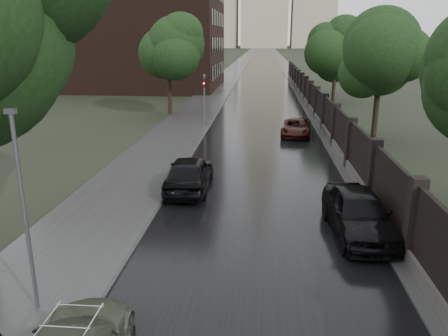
% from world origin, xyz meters
% --- Properties ---
extents(road, '(8.00, 420.00, 0.02)m').
position_xyz_m(road, '(0.00, 190.00, 0.01)').
color(road, black).
rests_on(road, ground).
extents(sidewalk_left, '(4.00, 420.00, 0.16)m').
position_xyz_m(sidewalk_left, '(-6.00, 190.00, 0.08)').
color(sidewalk_left, '#2D2D2D').
rests_on(sidewalk_left, ground).
extents(verge_right, '(3.00, 420.00, 0.08)m').
position_xyz_m(verge_right, '(5.50, 190.00, 0.04)').
color(verge_right, '#2D2D2D').
rests_on(verge_right, ground).
extents(fence_right, '(0.45, 75.72, 2.70)m').
position_xyz_m(fence_right, '(4.60, 32.01, 1.01)').
color(fence_right, '#383533').
rests_on(fence_right, ground).
extents(tree_left_far, '(4.25, 4.25, 7.39)m').
position_xyz_m(tree_left_far, '(-8.00, 30.00, 5.24)').
color(tree_left_far, black).
rests_on(tree_left_far, ground).
extents(tree_right_b, '(4.08, 4.08, 7.01)m').
position_xyz_m(tree_right_b, '(7.50, 22.00, 4.95)').
color(tree_right_b, black).
rests_on(tree_right_b, ground).
extents(tree_right_c, '(4.08, 4.08, 7.01)m').
position_xyz_m(tree_right_c, '(7.50, 40.00, 4.95)').
color(tree_right_c, black).
rests_on(tree_right_c, ground).
extents(lamp_post, '(0.25, 0.12, 5.11)m').
position_xyz_m(lamp_post, '(-5.40, 1.50, 2.67)').
color(lamp_post, '#59595E').
rests_on(lamp_post, ground).
extents(traffic_light, '(0.16, 0.32, 4.00)m').
position_xyz_m(traffic_light, '(-4.30, 24.99, 2.40)').
color(traffic_light, '#59595E').
rests_on(traffic_light, ground).
extents(brick_building, '(24.00, 18.00, 20.00)m').
position_xyz_m(brick_building, '(-18.00, 52.00, 10.00)').
color(brick_building, black).
rests_on(brick_building, ground).
extents(hatchback_left, '(1.94, 4.65, 1.58)m').
position_xyz_m(hatchback_left, '(-3.15, 10.90, 0.79)').
color(hatchback_left, black).
rests_on(hatchback_left, ground).
extents(car_right_near, '(2.19, 4.81, 1.60)m').
position_xyz_m(car_right_near, '(3.40, 6.84, 0.80)').
color(car_right_near, black).
rests_on(car_right_near, ground).
extents(car_right_far, '(2.43, 4.39, 1.16)m').
position_xyz_m(car_right_far, '(2.42, 22.73, 0.58)').
color(car_right_far, black).
rests_on(car_right_far, ground).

